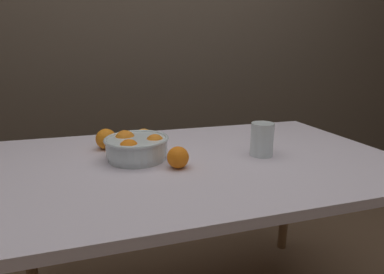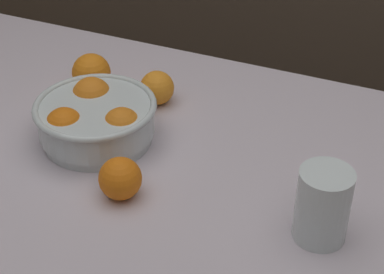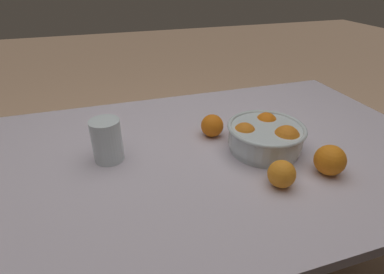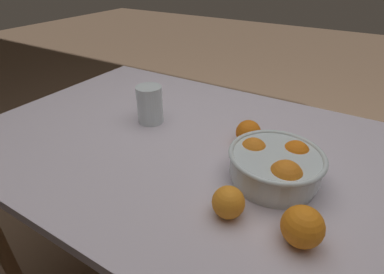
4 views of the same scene
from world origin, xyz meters
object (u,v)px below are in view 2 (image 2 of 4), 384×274
object	(u,v)px
orange_loose_front	(91,73)
orange_loose_aside	(157,88)
juice_glass	(322,208)
fruit_bowl	(95,119)
orange_loose_near_bowl	(120,178)

from	to	relation	value
orange_loose_front	orange_loose_aside	size ratio (longest dim) A/B	1.16
juice_glass	fruit_bowl	bearing A→B (deg)	168.99
fruit_bowl	orange_loose_front	bearing A→B (deg)	123.28
fruit_bowl	juice_glass	world-z (taller)	juice_glass
fruit_bowl	orange_loose_aside	size ratio (longest dim) A/B	3.26
orange_loose_near_bowl	orange_loose_aside	bearing A→B (deg)	104.30
orange_loose_aside	orange_loose_front	bearing A→B (deg)	-176.98
orange_loose_aside	juice_glass	bearing A→B (deg)	-31.98
juice_glass	orange_loose_near_bowl	world-z (taller)	juice_glass
orange_loose_near_bowl	orange_loose_aside	xyz separation A→B (m)	(-0.07, 0.29, -0.00)
fruit_bowl	orange_loose_near_bowl	xyz separation A→B (m)	(0.12, -0.13, -0.01)
orange_loose_near_bowl	juice_glass	bearing A→B (deg)	6.72
fruit_bowl	juice_glass	distance (m)	0.45
fruit_bowl	orange_loose_near_bowl	bearing A→B (deg)	-46.28
fruit_bowl	orange_loose_front	xyz separation A→B (m)	(-0.10, 0.15, -0.01)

